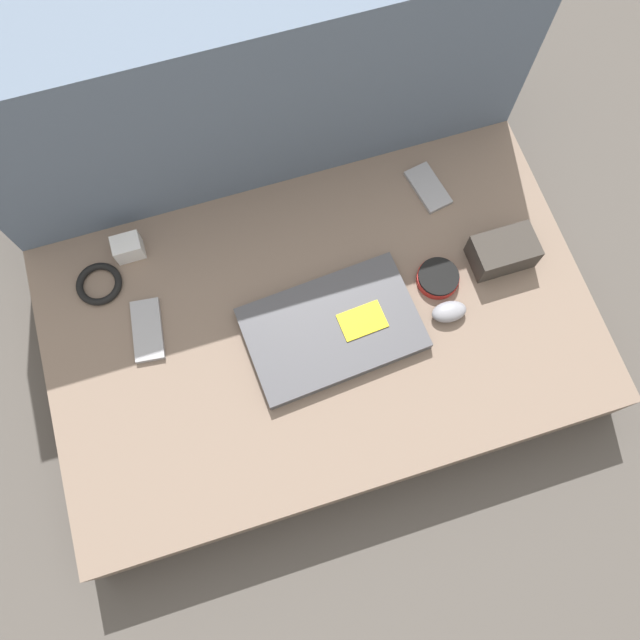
{
  "coord_description": "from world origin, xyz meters",
  "views": [
    {
      "loc": [
        -0.12,
        -0.38,
        1.34
      ],
      "look_at": [
        0.0,
        0.0,
        0.16
      ],
      "focal_mm": 35.0,
      "sensor_mm": 36.0,
      "label": 1
    }
  ],
  "objects_px": {
    "laptop": "(332,329)",
    "charger_brick": "(128,248)",
    "speaker_puck": "(438,278)",
    "phone_silver": "(147,330)",
    "camera_pouch": "(503,252)",
    "phone_black": "(428,188)",
    "computer_mouse": "(449,312)"
  },
  "relations": [
    {
      "from": "laptop",
      "to": "camera_pouch",
      "type": "distance_m",
      "value": 0.39
    },
    {
      "from": "computer_mouse",
      "to": "speaker_puck",
      "type": "height_order",
      "value": "computer_mouse"
    },
    {
      "from": "laptop",
      "to": "phone_silver",
      "type": "distance_m",
      "value": 0.37
    },
    {
      "from": "speaker_puck",
      "to": "charger_brick",
      "type": "height_order",
      "value": "charger_brick"
    },
    {
      "from": "phone_black",
      "to": "camera_pouch",
      "type": "relative_size",
      "value": 0.94
    },
    {
      "from": "speaker_puck",
      "to": "phone_silver",
      "type": "height_order",
      "value": "speaker_puck"
    },
    {
      "from": "phone_black",
      "to": "computer_mouse",
      "type": "bearing_deg",
      "value": -112.99
    },
    {
      "from": "computer_mouse",
      "to": "charger_brick",
      "type": "distance_m",
      "value": 0.67
    },
    {
      "from": "phone_silver",
      "to": "phone_black",
      "type": "distance_m",
      "value": 0.67
    },
    {
      "from": "laptop",
      "to": "phone_black",
      "type": "height_order",
      "value": "laptop"
    },
    {
      "from": "camera_pouch",
      "to": "phone_silver",
      "type": "bearing_deg",
      "value": 175.31
    },
    {
      "from": "phone_black",
      "to": "phone_silver",
      "type": "bearing_deg",
      "value": -178.48
    },
    {
      "from": "laptop",
      "to": "camera_pouch",
      "type": "bearing_deg",
      "value": 2.95
    },
    {
      "from": "computer_mouse",
      "to": "camera_pouch",
      "type": "xyz_separation_m",
      "value": [
        0.15,
        0.09,
        0.02
      ]
    },
    {
      "from": "phone_black",
      "to": "camera_pouch",
      "type": "distance_m",
      "value": 0.22
    },
    {
      "from": "camera_pouch",
      "to": "charger_brick",
      "type": "xyz_separation_m",
      "value": [
        -0.74,
        0.24,
        -0.01
      ]
    },
    {
      "from": "camera_pouch",
      "to": "charger_brick",
      "type": "distance_m",
      "value": 0.77
    },
    {
      "from": "laptop",
      "to": "phone_black",
      "type": "relative_size",
      "value": 2.94
    },
    {
      "from": "computer_mouse",
      "to": "speaker_puck",
      "type": "distance_m",
      "value": 0.08
    },
    {
      "from": "camera_pouch",
      "to": "charger_brick",
      "type": "bearing_deg",
      "value": 161.81
    },
    {
      "from": "phone_silver",
      "to": "phone_black",
      "type": "bearing_deg",
      "value": 18.63
    },
    {
      "from": "laptop",
      "to": "charger_brick",
      "type": "distance_m",
      "value": 0.46
    },
    {
      "from": "camera_pouch",
      "to": "speaker_puck",
      "type": "bearing_deg",
      "value": -176.63
    },
    {
      "from": "computer_mouse",
      "to": "laptop",
      "type": "bearing_deg",
      "value": 174.87
    },
    {
      "from": "computer_mouse",
      "to": "camera_pouch",
      "type": "distance_m",
      "value": 0.17
    },
    {
      "from": "laptop",
      "to": "camera_pouch",
      "type": "xyz_separation_m",
      "value": [
        0.38,
        0.05,
        0.02
      ]
    },
    {
      "from": "phone_silver",
      "to": "camera_pouch",
      "type": "xyz_separation_m",
      "value": [
        0.74,
        -0.06,
        0.03
      ]
    },
    {
      "from": "phone_silver",
      "to": "camera_pouch",
      "type": "bearing_deg",
      "value": 1.91
    },
    {
      "from": "computer_mouse",
      "to": "phone_black",
      "type": "xyz_separation_m",
      "value": [
        0.06,
        0.29,
        -0.01
      ]
    },
    {
      "from": "laptop",
      "to": "phone_black",
      "type": "distance_m",
      "value": 0.39
    },
    {
      "from": "phone_black",
      "to": "charger_brick",
      "type": "xyz_separation_m",
      "value": [
        -0.65,
        0.04,
        0.02
      ]
    },
    {
      "from": "camera_pouch",
      "to": "phone_black",
      "type": "bearing_deg",
      "value": 113.07
    }
  ]
}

